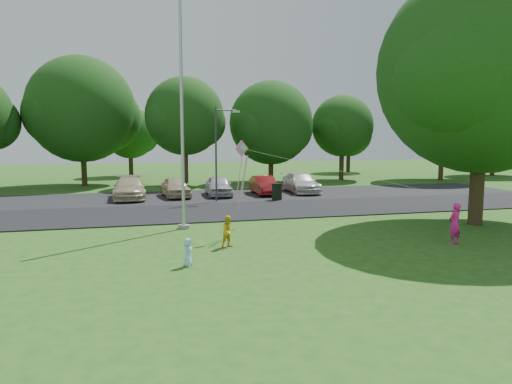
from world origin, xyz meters
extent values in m
plane|color=#255716|center=(0.00, 0.00, 0.00)|extent=(120.00, 120.00, 0.00)
cube|color=black|center=(0.00, 9.00, 0.03)|extent=(60.00, 6.00, 0.06)
cube|color=black|center=(0.00, 15.50, 0.03)|extent=(42.00, 7.00, 0.06)
cylinder|color=#B7BABF|center=(-3.50, 5.00, 5.00)|extent=(0.14, 0.14, 10.00)
cylinder|color=gray|center=(-3.50, 5.00, 0.08)|extent=(0.50, 0.50, 0.16)
cylinder|color=#3F3F44|center=(-0.78, 12.70, 2.83)|extent=(0.11, 0.11, 5.66)
cylinder|color=#3F3F44|center=(-0.14, 12.84, 5.52)|extent=(1.31, 0.34, 0.08)
cube|color=silver|center=(0.51, 12.97, 5.45)|extent=(0.46, 0.29, 0.13)
cylinder|color=black|center=(2.96, 12.43, 0.51)|extent=(0.63, 0.63, 1.01)
cylinder|color=black|center=(2.96, 12.43, 1.04)|extent=(0.67, 0.67, 0.06)
cylinder|color=#332316|center=(9.18, 2.63, 1.82)|extent=(0.62, 0.62, 3.64)
sphere|color=#12390F|center=(9.18, 2.63, 6.78)|extent=(8.95, 8.95, 8.95)
sphere|color=#12390F|center=(11.19, 3.52, 6.10)|extent=(5.82, 5.82, 5.82)
sphere|color=#12390F|center=(7.39, 1.51, 6.33)|extent=(5.37, 5.37, 5.37)
sphere|color=#12390F|center=(6.88, 1.63, 6.24)|extent=(4.66, 4.66, 4.66)
cylinder|color=#332316|center=(-9.60, 25.24, 1.60)|extent=(0.44, 0.44, 3.19)
sphere|color=#12390F|center=(-9.60, 25.24, 6.17)|extent=(8.50, 8.50, 8.50)
sphere|color=#12390F|center=(-7.68, 26.09, 5.53)|extent=(5.53, 5.53, 5.53)
sphere|color=#12390F|center=(-11.30, 24.17, 5.74)|extent=(5.10, 5.10, 5.10)
cylinder|color=#332316|center=(-1.58, 22.90, 1.71)|extent=(0.44, 0.44, 3.43)
sphere|color=#12390F|center=(-1.58, 22.90, 5.62)|extent=(6.27, 6.27, 6.27)
sphere|color=#12390F|center=(-0.17, 23.53, 5.15)|extent=(4.07, 4.07, 4.07)
sphere|color=#12390F|center=(-2.84, 22.12, 5.31)|extent=(3.76, 3.76, 3.76)
cylinder|color=#332316|center=(6.03, 24.17, 1.33)|extent=(0.44, 0.44, 2.66)
sphere|color=#12390F|center=(6.03, 24.17, 5.20)|extent=(7.27, 7.27, 7.27)
sphere|color=#12390F|center=(7.66, 24.89, 4.66)|extent=(4.72, 4.72, 4.72)
sphere|color=#12390F|center=(4.57, 23.26, 4.84)|extent=(4.36, 4.36, 4.36)
cylinder|color=#332316|center=(13.12, 24.89, 1.51)|extent=(0.44, 0.44, 3.02)
sphere|color=#12390F|center=(13.12, 24.89, 5.00)|extent=(5.67, 5.67, 5.67)
sphere|color=#12390F|center=(14.39, 25.46, 4.58)|extent=(3.68, 3.68, 3.68)
sphere|color=#12390F|center=(11.98, 24.18, 4.72)|extent=(3.40, 3.40, 3.40)
cylinder|color=#332316|center=(21.92, 22.25, 1.71)|extent=(0.44, 0.44, 3.42)
sphere|color=#12390F|center=(21.92, 22.25, 6.49)|extent=(8.77, 8.77, 8.77)
sphere|color=#12390F|center=(23.89, 23.13, 5.84)|extent=(5.70, 5.70, 5.70)
sphere|color=#12390F|center=(20.17, 21.15, 6.06)|extent=(5.26, 5.26, 5.26)
cylinder|color=#332316|center=(30.70, 25.66, 1.46)|extent=(0.44, 0.44, 2.92)
sphere|color=#12390F|center=(30.70, 25.66, 5.45)|extent=(7.24, 7.24, 7.24)
sphere|color=#12390F|center=(32.33, 26.38, 4.91)|extent=(4.70, 4.70, 4.70)
sphere|color=#12390F|center=(29.25, 24.75, 5.09)|extent=(4.34, 4.34, 4.34)
cylinder|color=#332316|center=(38.00, 35.00, 1.30)|extent=(0.44, 0.44, 2.60)
sphere|color=#12390F|center=(38.00, 35.00, 4.42)|extent=(5.20, 5.20, 5.20)
sphere|color=#12390F|center=(39.17, 35.52, 4.03)|extent=(3.38, 3.38, 3.38)
sphere|color=#12390F|center=(36.96, 34.35, 4.16)|extent=(3.12, 3.12, 3.12)
cylinder|color=#332316|center=(-6.00, 34.00, 1.30)|extent=(0.44, 0.44, 2.60)
sphere|color=#12390F|center=(-6.00, 34.00, 4.42)|extent=(5.20, 5.20, 5.20)
sphere|color=#12390F|center=(-4.83, 34.52, 4.03)|extent=(3.38, 3.38, 3.38)
sphere|color=#12390F|center=(-7.04, 33.35, 4.16)|extent=(3.12, 3.12, 3.12)
cylinder|color=#332316|center=(18.00, 33.50, 1.30)|extent=(0.44, 0.44, 2.60)
sphere|color=#12390F|center=(18.00, 33.50, 4.42)|extent=(5.20, 5.20, 5.20)
sphere|color=#12390F|center=(19.17, 34.02, 4.03)|extent=(3.38, 3.38, 3.38)
sphere|color=#12390F|center=(16.96, 32.85, 4.16)|extent=(3.12, 3.12, 3.12)
imported|color=#C6B793|center=(-5.89, 15.26, 0.75)|extent=(1.99, 4.78, 1.38)
imported|color=#C6B793|center=(-3.01, 15.40, 0.71)|extent=(1.91, 3.97, 1.31)
imported|color=silver|center=(-0.19, 15.39, 0.72)|extent=(1.77, 3.96, 1.32)
imported|color=maroon|center=(2.92, 15.31, 0.68)|extent=(1.43, 3.82, 1.25)
imported|color=silver|center=(5.73, 15.77, 0.73)|extent=(2.02, 4.69, 1.35)
imported|color=#F32094|center=(5.73, -0.40, 0.75)|extent=(0.62, 0.49, 1.51)
imported|color=yellow|center=(-2.30, 1.18, 0.57)|extent=(0.66, 0.59, 1.14)
imported|color=#A1DDF8|center=(-3.96, -0.89, 0.43)|extent=(0.40, 0.49, 0.86)
cube|color=pink|center=(-1.44, 2.87, 3.45)|extent=(0.58, 0.31, 0.63)
cube|color=#8CC6E5|center=(-1.39, 2.84, 3.47)|extent=(0.28, 0.16, 0.30)
cylinder|color=white|center=(2.15, 1.24, 2.58)|extent=(7.18, 3.28, 1.75)
cylinder|color=pink|center=(-1.54, 2.87, 2.35)|extent=(0.20, 0.26, 1.67)
cylinder|color=pink|center=(-1.34, 2.92, 2.22)|extent=(0.23, 0.43, 1.90)
cylinder|color=pink|center=(-1.44, 2.79, 2.09)|extent=(0.25, 0.64, 2.12)
camera|label=1|loc=(-5.34, -14.33, 3.81)|focal=32.00mm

